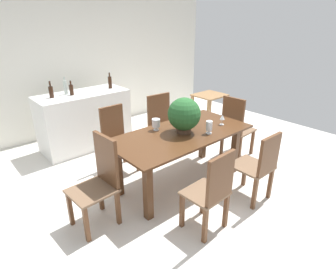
# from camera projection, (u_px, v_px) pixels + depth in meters

# --- Properties ---
(ground_plane) EXTENTS (7.04, 7.04, 0.00)m
(ground_plane) POSITION_uv_depth(u_px,v_px,m) (167.00, 174.00, 4.19)
(ground_plane) COLOR silver
(back_wall) EXTENTS (6.40, 0.10, 2.60)m
(back_wall) POSITION_uv_depth(u_px,v_px,m) (80.00, 65.00, 5.48)
(back_wall) COLOR silver
(back_wall) RESTS_ON ground
(dining_table) EXTENTS (1.93, 0.95, 0.76)m
(dining_table) POSITION_uv_depth(u_px,v_px,m) (181.00, 142.00, 3.74)
(dining_table) COLOR #4C2D19
(dining_table) RESTS_ON ground
(chair_head_end) EXTENTS (0.49, 0.46, 1.03)m
(chair_head_end) POSITION_uv_depth(u_px,v_px,m) (100.00, 178.00, 3.04)
(chair_head_end) COLOR brown
(chair_head_end) RESTS_ON ground
(chair_foot_end) EXTENTS (0.49, 0.44, 1.04)m
(chair_foot_end) POSITION_uv_depth(u_px,v_px,m) (235.00, 125.00, 4.50)
(chair_foot_end) COLOR brown
(chair_foot_end) RESTS_ON ground
(chair_near_left) EXTENTS (0.44, 0.42, 0.97)m
(chair_near_left) POSITION_uv_depth(u_px,v_px,m) (212.00, 190.00, 2.88)
(chair_near_left) COLOR brown
(chair_near_left) RESTS_ON ground
(chair_near_right) EXTENTS (0.43, 0.47, 0.93)m
(chair_near_right) POSITION_uv_depth(u_px,v_px,m) (259.00, 164.00, 3.40)
(chair_near_right) COLOR brown
(chair_near_right) RESTS_ON ground
(chair_far_right) EXTENTS (0.50, 0.44, 1.01)m
(chair_far_right) POSITION_uv_depth(u_px,v_px,m) (162.00, 121.00, 4.68)
(chair_far_right) COLOR brown
(chair_far_right) RESTS_ON ground
(chair_far_left) EXTENTS (0.42, 0.45, 0.98)m
(chair_far_left) POSITION_uv_depth(u_px,v_px,m) (117.00, 136.00, 4.16)
(chair_far_left) COLOR brown
(chair_far_left) RESTS_ON ground
(flower_centerpiece) EXTENTS (0.44, 0.43, 0.47)m
(flower_centerpiece) POSITION_uv_depth(u_px,v_px,m) (184.00, 115.00, 3.61)
(flower_centerpiece) COLOR #4C3828
(flower_centerpiece) RESTS_ON dining_table
(crystal_vase_left) EXTENTS (0.11, 0.11, 0.20)m
(crystal_vase_left) POSITION_uv_depth(u_px,v_px,m) (179.00, 114.00, 4.02)
(crystal_vase_left) COLOR silver
(crystal_vase_left) RESTS_ON dining_table
(crystal_vase_center_near) EXTENTS (0.11, 0.11, 0.16)m
(crystal_vase_center_near) POSITION_uv_depth(u_px,v_px,m) (156.00, 123.00, 3.74)
(crystal_vase_center_near) COLOR silver
(crystal_vase_center_near) RESTS_ON dining_table
(crystal_vase_right) EXTENTS (0.09, 0.09, 0.17)m
(crystal_vase_right) POSITION_uv_depth(u_px,v_px,m) (209.00, 126.00, 3.63)
(crystal_vase_right) COLOR silver
(crystal_vase_right) RESTS_ON dining_table
(wine_glass) EXTENTS (0.07, 0.07, 0.14)m
(wine_glass) POSITION_uv_depth(u_px,v_px,m) (222.00, 118.00, 3.93)
(wine_glass) COLOR silver
(wine_glass) RESTS_ON dining_table
(kitchen_counter) EXTENTS (1.52, 0.67, 0.98)m
(kitchen_counter) POSITION_uv_depth(u_px,v_px,m) (85.00, 120.00, 4.93)
(kitchen_counter) COLOR silver
(kitchen_counter) RESTS_ON ground
(wine_bottle_clear) EXTENTS (0.06, 0.06, 0.29)m
(wine_bottle_clear) POSITION_uv_depth(u_px,v_px,m) (65.00, 87.00, 4.63)
(wine_bottle_clear) COLOR #B2BFB7
(wine_bottle_clear) RESTS_ON kitchen_counter
(wine_bottle_amber) EXTENTS (0.07, 0.07, 0.28)m
(wine_bottle_amber) POSITION_uv_depth(u_px,v_px,m) (110.00, 82.00, 5.02)
(wine_bottle_amber) COLOR black
(wine_bottle_amber) RESTS_ON kitchen_counter
(wine_bottle_green) EXTENTS (0.07, 0.07, 0.24)m
(wine_bottle_green) POSITION_uv_depth(u_px,v_px,m) (71.00, 90.00, 4.59)
(wine_bottle_green) COLOR black
(wine_bottle_green) RESTS_ON kitchen_counter
(wine_bottle_dark) EXTENTS (0.07, 0.07, 0.27)m
(wine_bottle_dark) POSITION_uv_depth(u_px,v_px,m) (51.00, 92.00, 4.44)
(wine_bottle_dark) COLOR black
(wine_bottle_dark) RESTS_ON kitchen_counter
(side_table) EXTENTS (0.60, 0.54, 0.72)m
(side_table) POSITION_uv_depth(u_px,v_px,m) (209.00, 103.00, 5.75)
(side_table) COLOR olive
(side_table) RESTS_ON ground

